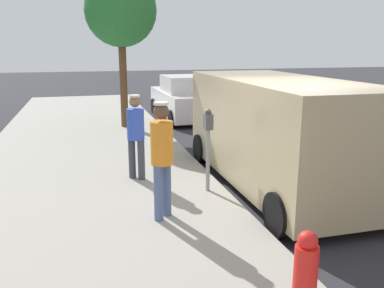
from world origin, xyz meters
The scene contains 9 objects.
ground_plane centered at (0.00, 0.00, 0.00)m, with size 80.00×80.00×0.00m, color #2D2D33.
sidewalk_slab centered at (3.50, 0.00, 0.07)m, with size 5.00×32.00×0.15m, color #9E998E.
parking_meter_near centered at (1.35, -0.44, 1.18)m, with size 0.14×0.18×1.52m.
pedestrian_in_orange centered at (2.39, 0.56, 1.20)m, with size 0.34×0.34×1.81m.
pedestrian_in_blue centered at (2.52, -1.47, 1.12)m, with size 0.34×0.34×1.69m.
parked_van centered at (-0.15, -0.74, 1.15)m, with size 2.13×5.20×2.15m.
parked_sedan_behind centered at (-0.30, -8.80, 0.75)m, with size 2.00×4.43×1.65m.
street_tree centered at (2.18, -7.03, 3.79)m, with size 2.24×2.24×4.79m.
fire_hydrant centered at (1.45, 3.18, 0.57)m, with size 0.24×0.24×0.86m.
Camera 1 is at (3.49, 6.40, 2.76)m, focal length 38.24 mm.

